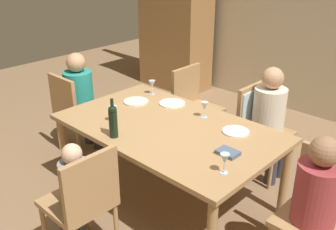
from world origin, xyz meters
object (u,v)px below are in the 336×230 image
Objects in this scene: chair_near at (84,199)px; person_man_guest at (314,202)px; dining_table at (168,133)px; wine_glass_far at (225,159)px; wine_glass_near_left at (152,84)px; person_child_small at (74,189)px; armoire_cabinet at (175,19)px; dinner_plate_host at (136,101)px; person_man_bearded at (271,116)px; wine_glass_near_right at (113,111)px; chair_right_end at (319,208)px; chair_left_end at (74,109)px; dinner_plate_guest_left at (236,131)px; handbag at (222,148)px; wine_bottle_tall_green at (113,120)px; dinner_plate_guest_right at (172,103)px; chair_far_right at (257,118)px; wine_glass_centre at (204,106)px; chair_far_left at (193,102)px; person_woman_host at (81,95)px.

chair_near is 0.83× the size of person_man_guest.
dining_table is 0.85m from wine_glass_far.
person_man_guest reaches higher than wine_glass_near_left.
wine_glass_far is (0.81, 0.68, 0.29)m from person_child_small.
dinner_plate_host is at bearing -56.04° from armoire_cabinet.
wine_glass_near_right is (-0.85, -1.23, 0.19)m from person_man_bearded.
chair_right_end reaches higher than dining_table.
dinner_plate_guest_left is (1.82, 0.38, 0.22)m from chair_left_end.
wine_glass_far reaches higher than dinner_plate_guest_left.
handbag is at bearing -90.00° from person_man_bearded.
wine_bottle_tall_green is 1.01m from dinner_plate_guest_left.
armoire_cabinet is 3.96m from chair_near.
person_man_guest is (3.38, -2.35, -0.46)m from armoire_cabinet.
chair_near is 1.41m from dinner_plate_guest_right.
armoire_cabinet is 2.64m from dinner_plate_guest_right.
chair_far_right is at bearing 43.38° from dinner_plate_guest_right.
person_child_small is at bearing -66.21° from wine_glass_near_left.
person_man_guest is at bearing -34.84° from armoire_cabinet.
person_man_bearded reaches higher than wine_glass_far.
person_man_guest is 1.94m from dinner_plate_host.
armoire_cabinet is 14.63× the size of wine_glass_centre.
chair_right_end is (3.38, -2.24, -0.56)m from armoire_cabinet.
wine_glass_near_left is at bearing -136.95° from handbag.
wine_bottle_tall_green reaches higher than chair_left_end.
handbag is (-0.08, 0.96, -0.56)m from dining_table.
chair_far_left is 0.82m from dinner_plate_host.
person_child_small is 1.54m from wine_glass_near_left.
wine_glass_far is at bearing -0.32° from wine_glass_near_right.
person_man_guest is at bearing -34.90° from handbag.
armoire_cabinet is at bearing 107.39° from person_woman_host.
chair_far_right is at bearing 71.15° from wine_bottle_tall_green.
armoire_cabinet is 6.62× the size of wine_bottle_tall_green.
wine_glass_far is at bearing -45.92° from chair_near.
wine_glass_far is at bearing -54.92° from handbag.
chair_left_end and chair_right_end have the same top height.
chair_near is at bearing -135.92° from wine_glass_far.
armoire_cabinet reaches higher than person_man_bearded.
wine_glass_near_left is (-0.64, 0.43, 0.18)m from dining_table.
person_woman_host reaches higher than dinner_plate_guest_left.
chair_far_left is at bearing -90.00° from person_man_bearded.
armoire_cabinet is at bearing -131.75° from chair_far_left.
chair_far_left is at bearing 17.47° from chair_near.
chair_far_right is (2.35, -1.37, -0.50)m from armoire_cabinet.
chair_left_end is at bearing -176.25° from dining_table.
person_child_small is 4.16× the size of dinner_plate_guest_left.
dinner_plate_guest_right is at bearing -52.82° from person_man_bearded.
person_man_bearded is at bearing -48.23° from person_man_guest.
wine_glass_far is at bearing -31.00° from dinner_plate_guest_right.
wine_bottle_tall_green reaches higher than person_child_small.
wine_glass_far is at bearing -50.11° from person_child_small.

